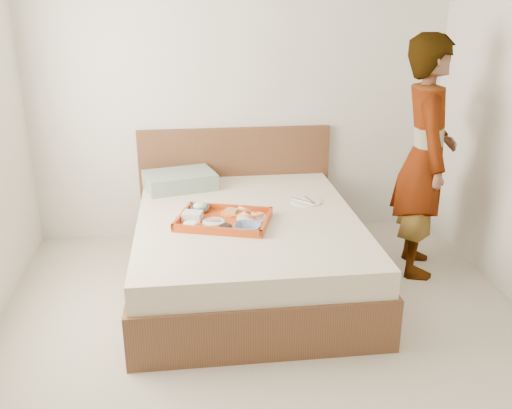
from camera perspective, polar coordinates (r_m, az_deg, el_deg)
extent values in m
cube|color=beige|center=(3.40, 2.01, -15.69)|extent=(3.50, 4.00, 0.01)
cube|color=silver|center=(4.79, -1.62, 11.94)|extent=(3.50, 0.01, 2.60)
cube|color=brown|center=(4.12, -0.87, -4.57)|extent=(1.65, 2.00, 0.53)
cube|color=brown|center=(4.94, -2.11, 2.37)|extent=(1.65, 0.06, 0.95)
cube|color=#94A196|center=(4.62, -7.73, 2.45)|extent=(0.62, 0.50, 0.13)
cube|color=#BC4112|center=(3.88, -3.29, -1.50)|extent=(0.72, 0.61, 0.06)
cylinder|color=white|center=(3.91, -0.43, -1.38)|extent=(0.27, 0.27, 0.01)
imported|color=navy|center=(3.71, -0.84, -2.35)|extent=(0.22, 0.22, 0.04)
cylinder|color=black|center=(3.72, -3.11, -2.39)|extent=(0.11, 0.11, 0.03)
cylinder|color=white|center=(3.86, -4.33, -1.76)|extent=(0.19, 0.19, 0.01)
cylinder|color=orange|center=(4.01, -2.52, -0.86)|extent=(0.19, 0.19, 0.01)
imported|color=navy|center=(4.06, -5.68, -0.44)|extent=(0.17, 0.17, 0.04)
cube|color=silver|center=(3.92, -6.46, -1.14)|extent=(0.15, 0.14, 0.06)
cylinder|color=white|center=(3.80, -6.69, -2.07)|extent=(0.11, 0.11, 0.03)
cylinder|color=white|center=(4.29, 5.09, 0.31)|extent=(0.31, 0.31, 0.01)
imported|color=silver|center=(4.31, 16.75, 4.53)|extent=(0.57, 0.73, 1.78)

